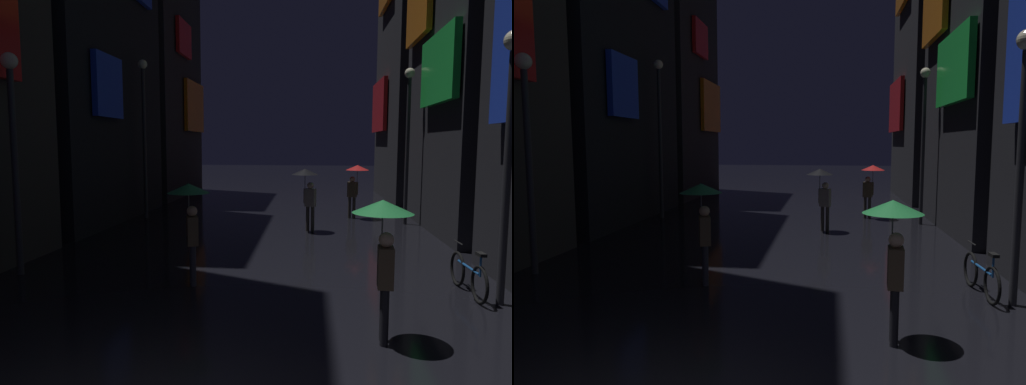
% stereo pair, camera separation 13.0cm
% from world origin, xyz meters
% --- Properties ---
extents(building_left_far, '(4.25, 7.39, 17.35)m').
position_xyz_m(building_left_far, '(-7.48, 21.70, 8.67)').
color(building_left_far, '#232328').
rests_on(building_left_far, ground).
extents(building_right_mid, '(4.25, 7.16, 15.01)m').
position_xyz_m(building_right_mid, '(7.48, 12.58, 7.51)').
color(building_right_mid, '#232328').
rests_on(building_right_mid, ground).
extents(building_right_far, '(4.25, 7.51, 20.05)m').
position_xyz_m(building_right_far, '(7.48, 21.76, 10.03)').
color(building_right_far, '#232328').
rests_on(building_right_far, ground).
extents(pedestrian_midstreet_left_black, '(0.90, 0.90, 2.12)m').
position_xyz_m(pedestrian_midstreet_left_black, '(1.40, 11.62, 1.67)').
color(pedestrian_midstreet_left_black, '#38332D').
rests_on(pedestrian_midstreet_left_black, ground).
extents(pedestrian_midstreet_centre_green, '(0.90, 0.90, 2.12)m').
position_xyz_m(pedestrian_midstreet_centre_green, '(2.58, 3.06, 1.67)').
color(pedestrian_midstreet_centre_green, black).
rests_on(pedestrian_midstreet_centre_green, ground).
extents(pedestrian_foreground_left_red, '(0.90, 0.90, 2.12)m').
position_xyz_m(pedestrian_foreground_left_red, '(3.29, 14.54, 1.67)').
color(pedestrian_foreground_left_red, '#38332D').
rests_on(pedestrian_foreground_left_red, ground).
extents(pedestrian_near_crossing_green, '(0.90, 0.90, 2.12)m').
position_xyz_m(pedestrian_near_crossing_green, '(-0.99, 5.48, 1.67)').
color(pedestrian_near_crossing_green, '#2D2D38').
rests_on(pedestrian_near_crossing_green, ground).
extents(bicycle_parked_at_storefront, '(0.17, 1.82, 0.96)m').
position_xyz_m(bicycle_parked_at_storefront, '(4.60, 5.40, 0.39)').
color(bicycle_parked_at_storefront, black).
rests_on(bicycle_parked_at_storefront, ground).
extents(streetlamp_right_near, '(0.36, 0.36, 4.91)m').
position_xyz_m(streetlamp_right_near, '(5.00, 4.88, 3.12)').
color(streetlamp_right_near, '#2D2D33').
rests_on(streetlamp_right_near, ground).
extents(streetlamp_right_far, '(0.36, 0.36, 5.64)m').
position_xyz_m(streetlamp_right_far, '(5.00, 13.42, 3.52)').
color(streetlamp_right_far, '#2D2D33').
rests_on(streetlamp_right_far, ground).
extents(streetlamp_left_near, '(0.36, 0.36, 4.92)m').
position_xyz_m(streetlamp_left_near, '(-5.00, 5.67, 3.12)').
color(streetlamp_left_near, '#2D2D33').
rests_on(streetlamp_left_near, ground).
extents(streetlamp_left_far, '(0.36, 0.36, 6.20)m').
position_xyz_m(streetlamp_left_far, '(-5.00, 13.71, 3.82)').
color(streetlamp_left_far, '#2D2D33').
rests_on(streetlamp_left_far, ground).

